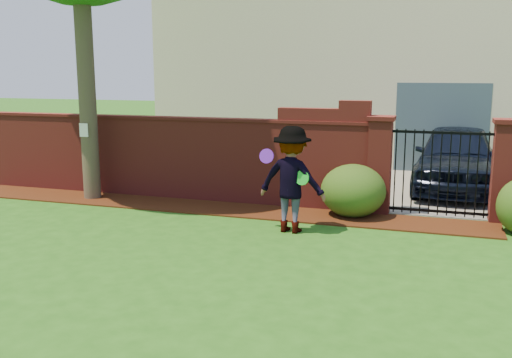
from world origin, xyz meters
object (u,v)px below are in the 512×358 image
(man, at_px, (291,180))
(car, at_px, (456,159))
(frisbee_green, at_px, (302,178))
(frisbee_purple, at_px, (267,156))

(man, bearing_deg, car, -115.55)
(frisbee_green, bearing_deg, man, 148.32)
(man, bearing_deg, frisbee_green, 155.05)
(frisbee_purple, bearing_deg, man, 25.07)
(frisbee_purple, height_order, frisbee_green, frisbee_purple)
(man, relative_size, frisbee_purple, 7.35)
(car, bearing_deg, frisbee_green, -116.44)
(car, height_order, frisbee_purple, car)
(car, relative_size, frisbee_purple, 17.86)
(car, distance_m, frisbee_purple, 5.53)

